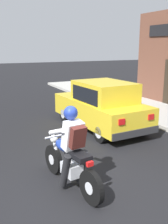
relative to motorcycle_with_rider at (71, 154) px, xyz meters
The scene contains 3 objects.
ground_plane 0.77m from the motorcycle_with_rider, 69.31° to the right, with size 80.00×80.00×0.00m, color black.
motorcycle_with_rider is the anchor object (origin of this frame).
car_hatchback 3.87m from the motorcycle_with_rider, 51.81° to the left, with size 1.83×3.86×1.57m.
Camera 1 is at (-1.93, -3.89, 2.66)m, focal length 42.00 mm.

